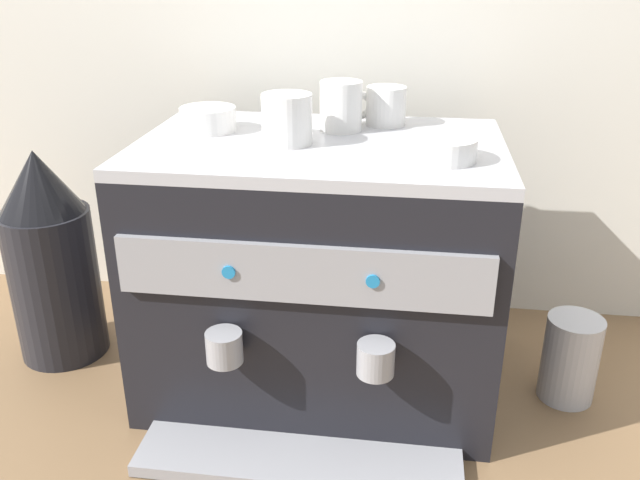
{
  "coord_description": "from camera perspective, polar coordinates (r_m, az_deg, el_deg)",
  "views": [
    {
      "loc": [
        0.15,
        -1.05,
        0.75
      ],
      "look_at": [
        0.0,
        0.0,
        0.28
      ],
      "focal_mm": 37.5,
      "sensor_mm": 36.0,
      "label": 1
    }
  ],
  "objects": [
    {
      "name": "milk_pitcher",
      "position": [
        1.29,
        20.54,
        -9.37
      ],
      "size": [
        0.1,
        0.1,
        0.16
      ],
      "primitive_type": "cylinder",
      "color": "#B7B7BC",
      "rests_on": "ground_plane"
    },
    {
      "name": "ceramic_cup_2",
      "position": [
        1.21,
        5.45,
        11.33
      ],
      "size": [
        0.11,
        0.07,
        0.07
      ],
      "color": "white",
      "rests_on": "espresso_machine"
    },
    {
      "name": "ceramic_bowl_1",
      "position": [
        1.01,
        10.52,
        7.61
      ],
      "size": [
        0.1,
        0.1,
        0.03
      ],
      "color": "white",
      "rests_on": "espresso_machine"
    },
    {
      "name": "ceramic_cup_1",
      "position": [
        1.17,
        1.79,
        11.41
      ],
      "size": [
        0.07,
        0.12,
        0.08
      ],
      "color": "white",
      "rests_on": "espresso_machine"
    },
    {
      "name": "ground_plane",
      "position": [
        1.3,
        0.0,
        -11.49
      ],
      "size": [
        4.0,
        4.0,
        0.0
      ],
      "primitive_type": "plane",
      "color": "brown"
    },
    {
      "name": "ceramic_cup_0",
      "position": [
        1.09,
        -2.93,
        10.32
      ],
      "size": [
        0.09,
        0.12,
        0.08
      ],
      "color": "white",
      "rests_on": "espresso_machine"
    },
    {
      "name": "espresso_machine",
      "position": [
        1.18,
        -0.03,
        -2.55
      ],
      "size": [
        0.6,
        0.5,
        0.46
      ],
      "color": "black",
      "rests_on": "ground_plane"
    },
    {
      "name": "tiled_backsplash_wall",
      "position": [
        1.42,
        1.89,
        11.79
      ],
      "size": [
        2.8,
        0.03,
        0.91
      ],
      "primitive_type": "cube",
      "color": "silver",
      "rests_on": "ground_plane"
    },
    {
      "name": "ceramic_bowl_0",
      "position": [
        1.18,
        -9.52,
        10.1
      ],
      "size": [
        0.1,
        0.1,
        0.04
      ],
      "color": "white",
      "rests_on": "espresso_machine"
    },
    {
      "name": "coffee_grinder",
      "position": [
        1.38,
        -21.95,
        -1.54
      ],
      "size": [
        0.17,
        0.17,
        0.42
      ],
      "color": "black",
      "rests_on": "ground_plane"
    }
  ]
}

